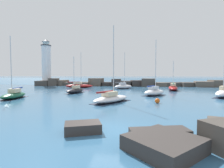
{
  "coord_description": "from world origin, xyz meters",
  "views": [
    {
      "loc": [
        1.93,
        -12.24,
        3.97
      ],
      "look_at": [
        -2.67,
        22.58,
        2.0
      ],
      "focal_mm": 28.0,
      "sensor_mm": 36.0,
      "label": 1
    }
  ],
  "objects_px": {
    "sailboat_moored_4": "(14,95)",
    "sailboat_moored_6": "(111,98)",
    "lighthouse": "(46,65)",
    "sailboat_moored_0": "(75,90)",
    "sailboat_moored_1": "(123,86)",
    "sailboat_moored_2": "(224,93)",
    "mooring_buoy_orange_near": "(157,101)",
    "sailboat_moored_5": "(173,88)",
    "sailboat_moored_7": "(154,92)",
    "sailboat_moored_3": "(79,86)"
  },
  "relations": [
    {
      "from": "sailboat_moored_5",
      "to": "sailboat_moored_4",
      "type": "bearing_deg",
      "value": -147.03
    },
    {
      "from": "sailboat_moored_2",
      "to": "sailboat_moored_4",
      "type": "height_order",
      "value": "sailboat_moored_4"
    },
    {
      "from": "sailboat_moored_2",
      "to": "mooring_buoy_orange_near",
      "type": "xyz_separation_m",
      "value": [
        -12.28,
        -8.12,
        -0.38
      ]
    },
    {
      "from": "lighthouse",
      "to": "mooring_buoy_orange_near",
      "type": "bearing_deg",
      "value": -45.19
    },
    {
      "from": "mooring_buoy_orange_near",
      "to": "sailboat_moored_1",
      "type": "bearing_deg",
      "value": 104.94
    },
    {
      "from": "sailboat_moored_5",
      "to": "sailboat_moored_6",
      "type": "xyz_separation_m",
      "value": [
        -12.79,
        -20.67,
        -0.05
      ]
    },
    {
      "from": "sailboat_moored_1",
      "to": "sailboat_moored_5",
      "type": "bearing_deg",
      "value": -12.06
    },
    {
      "from": "sailboat_moored_0",
      "to": "sailboat_moored_2",
      "type": "bearing_deg",
      "value": -6.44
    },
    {
      "from": "sailboat_moored_0",
      "to": "sailboat_moored_1",
      "type": "distance_m",
      "value": 15.35
    },
    {
      "from": "sailboat_moored_5",
      "to": "sailboat_moored_7",
      "type": "xyz_separation_m",
      "value": [
        -5.88,
        -11.81,
        0.06
      ]
    },
    {
      "from": "sailboat_moored_7",
      "to": "mooring_buoy_orange_near",
      "type": "height_order",
      "value": "sailboat_moored_7"
    },
    {
      "from": "sailboat_moored_4",
      "to": "sailboat_moored_6",
      "type": "xyz_separation_m",
      "value": [
        16.37,
        -1.75,
        -0.02
      ]
    },
    {
      "from": "sailboat_moored_0",
      "to": "sailboat_moored_4",
      "type": "relative_size",
      "value": 0.76
    },
    {
      "from": "sailboat_moored_3",
      "to": "sailboat_moored_6",
      "type": "xyz_separation_m",
      "value": [
        12.97,
        -25.05,
        -0.05
      ]
    },
    {
      "from": "sailboat_moored_0",
      "to": "mooring_buoy_orange_near",
      "type": "distance_m",
      "value": 19.24
    },
    {
      "from": "sailboat_moored_1",
      "to": "sailboat_moored_5",
      "type": "xyz_separation_m",
      "value": [
        12.64,
        -2.7,
        -0.05
      ]
    },
    {
      "from": "sailboat_moored_4",
      "to": "sailboat_moored_1",
      "type": "bearing_deg",
      "value": 52.61
    },
    {
      "from": "lighthouse",
      "to": "sailboat_moored_1",
      "type": "bearing_deg",
      "value": -21.88
    },
    {
      "from": "sailboat_moored_2",
      "to": "sailboat_moored_4",
      "type": "distance_m",
      "value": 35.61
    },
    {
      "from": "sailboat_moored_7",
      "to": "sailboat_moored_0",
      "type": "bearing_deg",
      "value": 171.77
    },
    {
      "from": "sailboat_moored_1",
      "to": "sailboat_moored_2",
      "type": "relative_size",
      "value": 1.23
    },
    {
      "from": "sailboat_moored_3",
      "to": "sailboat_moored_5",
      "type": "relative_size",
      "value": 1.22
    },
    {
      "from": "sailboat_moored_1",
      "to": "lighthouse",
      "type": "bearing_deg",
      "value": 158.12
    },
    {
      "from": "sailboat_moored_6",
      "to": "lighthouse",
      "type": "bearing_deg",
      "value": 129.05
    },
    {
      "from": "sailboat_moored_1",
      "to": "mooring_buoy_orange_near",
      "type": "distance_m",
      "value": 24.27
    },
    {
      "from": "sailboat_moored_1",
      "to": "sailboat_moored_7",
      "type": "distance_m",
      "value": 16.0
    },
    {
      "from": "sailboat_moored_7",
      "to": "mooring_buoy_orange_near",
      "type": "xyz_separation_m",
      "value": [
        -0.5,
        -8.94,
        -0.34
      ]
    },
    {
      "from": "sailboat_moored_0",
      "to": "sailboat_moored_5",
      "type": "xyz_separation_m",
      "value": [
        21.98,
        9.48,
        0.04
      ]
    },
    {
      "from": "sailboat_moored_3",
      "to": "sailboat_moored_0",
      "type": "bearing_deg",
      "value": -74.74
    },
    {
      "from": "sailboat_moored_1",
      "to": "sailboat_moored_4",
      "type": "distance_m",
      "value": 27.2
    },
    {
      "from": "sailboat_moored_1",
      "to": "sailboat_moored_6",
      "type": "height_order",
      "value": "sailboat_moored_6"
    },
    {
      "from": "sailboat_moored_7",
      "to": "lighthouse",
      "type": "bearing_deg",
      "value": 143.59
    },
    {
      "from": "sailboat_moored_4",
      "to": "mooring_buoy_orange_near",
      "type": "relative_size",
      "value": 11.37
    },
    {
      "from": "sailboat_moored_0",
      "to": "sailboat_moored_6",
      "type": "distance_m",
      "value": 14.48
    },
    {
      "from": "lighthouse",
      "to": "sailboat_moored_2",
      "type": "distance_m",
      "value": 54.33
    },
    {
      "from": "sailboat_moored_0",
      "to": "sailboat_moored_4",
      "type": "xyz_separation_m",
      "value": [
        -7.18,
        -9.44,
        0.01
      ]
    },
    {
      "from": "sailboat_moored_1",
      "to": "sailboat_moored_4",
      "type": "xyz_separation_m",
      "value": [
        -16.52,
        -21.61,
        -0.08
      ]
    },
    {
      "from": "lighthouse",
      "to": "sailboat_moored_4",
      "type": "relative_size",
      "value": 1.63
    },
    {
      "from": "sailboat_moored_2",
      "to": "sailboat_moored_4",
      "type": "xyz_separation_m",
      "value": [
        -35.05,
        -6.29,
        -0.12
      ]
    },
    {
      "from": "sailboat_moored_2",
      "to": "mooring_buoy_orange_near",
      "type": "height_order",
      "value": "sailboat_moored_2"
    },
    {
      "from": "sailboat_moored_2",
      "to": "sailboat_moored_6",
      "type": "relative_size",
      "value": 0.74
    },
    {
      "from": "sailboat_moored_3",
      "to": "sailboat_moored_6",
      "type": "bearing_deg",
      "value": -62.62
    },
    {
      "from": "sailboat_moored_3",
      "to": "sailboat_moored_5",
      "type": "height_order",
      "value": "sailboat_moored_3"
    },
    {
      "from": "sailboat_moored_6",
      "to": "sailboat_moored_0",
      "type": "bearing_deg",
      "value": 129.41
    },
    {
      "from": "sailboat_moored_1",
      "to": "sailboat_moored_7",
      "type": "height_order",
      "value": "sailboat_moored_7"
    },
    {
      "from": "sailboat_moored_2",
      "to": "mooring_buoy_orange_near",
      "type": "bearing_deg",
      "value": -146.52
    },
    {
      "from": "lighthouse",
      "to": "sailboat_moored_6",
      "type": "relative_size",
      "value": 1.5
    },
    {
      "from": "sailboat_moored_1",
      "to": "sailboat_moored_7",
      "type": "xyz_separation_m",
      "value": [
        6.76,
        -14.51,
        0.01
      ]
    },
    {
      "from": "sailboat_moored_2",
      "to": "sailboat_moored_7",
      "type": "distance_m",
      "value": 11.8
    },
    {
      "from": "sailboat_moored_4",
      "to": "sailboat_moored_6",
      "type": "height_order",
      "value": "sailboat_moored_6"
    }
  ]
}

